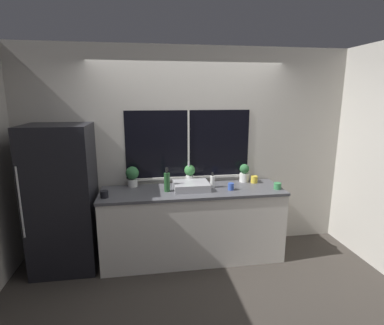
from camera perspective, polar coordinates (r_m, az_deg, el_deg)
The scene contains 16 objects.
ground_plane at distance 3.88m, azimuth 0.89°, elevation -19.79°, with size 14.00×14.00×0.00m, color #38332D.
wall_back at distance 4.04m, azimuth -0.74°, elevation 2.24°, with size 8.00×0.09×2.70m.
wall_left at distance 5.06m, azimuth -27.81°, elevation 2.88°, with size 0.06×7.00×2.70m.
wall_right at distance 5.52m, azimuth 21.36°, elevation 4.18°, with size 0.06×7.00×2.70m.
counter at distance 3.93m, azimuth 0.11°, elevation -11.62°, with size 2.29×0.66×0.92m.
refrigerator at distance 3.91m, azimuth -23.36°, elevation -6.28°, with size 0.73×0.69×1.76m.
sink at distance 3.77m, azimuth -0.17°, elevation -4.44°, with size 0.44×0.40×0.31m.
potted_plant_left at distance 3.92m, azimuth -11.30°, elevation -2.41°, with size 0.17×0.17×0.27m.
potted_plant_center at distance 3.96m, azimuth -0.43°, elevation -2.04°, with size 0.14×0.14×0.26m.
potted_plant_right at distance 4.14m, azimuth 9.93°, elevation -1.96°, with size 0.13×0.13×0.25m.
soap_bottle at distance 3.85m, azimuth 3.93°, elevation -3.59°, with size 0.06×0.06×0.19m.
bottle_tall at distance 3.68m, azimuth -4.79°, elevation -3.65°, with size 0.07×0.07×0.30m.
mug_black at distance 3.61m, azimuth -16.36°, elevation -5.82°, with size 0.09×0.09×0.08m.
mug_green at distance 3.93m, azimuth 15.97°, elevation -4.32°, with size 0.09×0.09×0.08m.
mug_blue at distance 3.78m, azimuth 7.43°, elevation -4.56°, with size 0.07×0.07×0.09m.
mug_yellow at distance 4.13m, azimuth 11.76°, elevation -3.17°, with size 0.09×0.09×0.09m.
Camera 1 is at (-0.56, -3.22, 2.08)m, focal length 28.00 mm.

